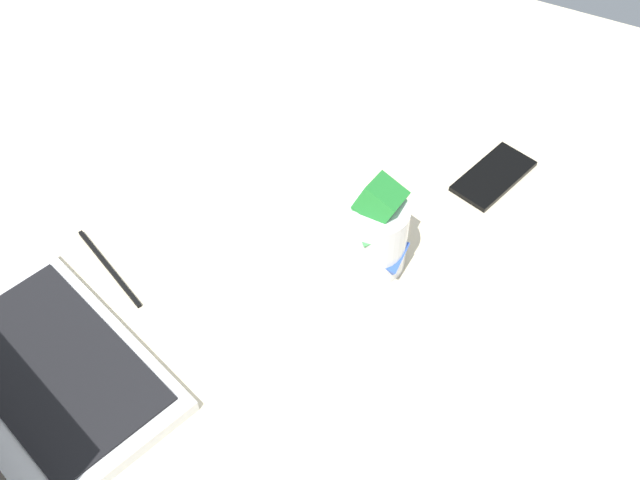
{
  "coord_description": "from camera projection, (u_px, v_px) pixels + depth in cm",
  "views": [
    {
      "loc": [
        -40.06,
        70.32,
        108.45
      ],
      "look_at": [
        -8.9,
        7.71,
        24.0
      ],
      "focal_mm": 44.99,
      "sensor_mm": 36.0,
      "label": 1
    }
  ],
  "objects": [
    {
      "name": "laptop",
      "position": [
        17.0,
        380.0,
        0.98
      ],
      "size": [
        38.78,
        32.68,
        23.0
      ],
      "rotation": [
        0.0,
        0.0,
        -0.34
      ],
      "color": "silver",
      "rests_on": "bed_mattress"
    },
    {
      "name": "bed_mattress",
      "position": [
        292.0,
        247.0,
        1.28
      ],
      "size": [
        180.0,
        140.0,
        18.0
      ],
      "primitive_type": "cube",
      "color": "beige",
      "rests_on": "ground"
    },
    {
      "name": "snack_cup",
      "position": [
        377.0,
        232.0,
        1.1
      ],
      "size": [
        9.24,
        10.72,
        15.24
      ],
      "color": "silver",
      "rests_on": "bed_mattress"
    },
    {
      "name": "cell_phone",
      "position": [
        493.0,
        176.0,
        1.25
      ],
      "size": [
        10.66,
        15.39,
        0.8
      ],
      "primitive_type": "cube",
      "rotation": [
        0.0,
        0.0,
        2.84
      ],
      "color": "black",
      "rests_on": "bed_mattress"
    },
    {
      "name": "charger_cable",
      "position": [
        109.0,
        268.0,
        1.14
      ],
      "size": [
        15.69,
        7.66,
        0.6
      ],
      "primitive_type": "cube",
      "rotation": [
        0.0,
        0.0,
        -0.43
      ],
      "color": "black",
      "rests_on": "bed_mattress"
    }
  ]
}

